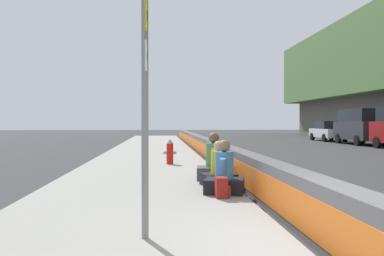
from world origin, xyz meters
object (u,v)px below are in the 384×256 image
object	(u,v)px
fire_hydrant	(170,151)
parked_car_midline	(360,126)
seated_person_foreground	(224,176)
backpack	(222,188)
route_sign_post	(145,74)
seated_person_middle	(219,172)
seated_person_rear	(214,165)
parked_car_far	(328,131)

from	to	relation	value
fire_hydrant	parked_car_midline	size ratio (longest dim) A/B	0.17
seated_person_foreground	backpack	distance (m)	0.55
route_sign_post	parked_car_midline	xyz separation A→B (m)	(23.08, -14.58, -0.88)
seated_person_foreground	route_sign_post	bearing A→B (deg)	154.53
fire_hydrant	seated_person_middle	distance (m)	5.07
seated_person_foreground	fire_hydrant	bearing A→B (deg)	9.40
fire_hydrant	seated_person_rear	size ratio (longest dim) A/B	0.73
seated_person_foreground	seated_person_middle	world-z (taller)	seated_person_foreground
route_sign_post	seated_person_middle	size ratio (longest dim) A/B	3.45
fire_hydrant	seated_person_rear	xyz separation A→B (m)	(-3.95, -1.04, -0.07)
fire_hydrant	backpack	world-z (taller)	fire_hydrant
seated_person_middle	parked_car_midline	world-z (taller)	parked_car_midline
backpack	parked_car_midline	size ratio (longest dim) A/B	0.08
seated_person_middle	fire_hydrant	bearing A→B (deg)	11.56
seated_person_rear	seated_person_middle	bearing A→B (deg)	178.59
fire_hydrant	parked_car_far	size ratio (longest dim) A/B	0.19
route_sign_post	seated_person_rear	bearing A→B (deg)	-16.75
seated_person_foreground	parked_car_far	size ratio (longest dim) A/B	0.24
seated_person_rear	route_sign_post	bearing A→B (deg)	163.25
seated_person_middle	seated_person_rear	distance (m)	1.01
seated_person_foreground	parked_car_midline	bearing A→B (deg)	-33.29
parked_car_midline	parked_car_far	xyz separation A→B (m)	(5.51, 0.05, -0.49)
seated_person_middle	parked_car_far	bearing A→B (deg)	-28.04
route_sign_post	backpack	distance (m)	3.56
seated_person_foreground	seated_person_rear	size ratio (longest dim) A/B	0.92
seated_person_foreground	parked_car_midline	distance (m)	23.82
seated_person_rear	backpack	size ratio (longest dim) A/B	3.02
route_sign_post	seated_person_foreground	xyz separation A→B (m)	(3.19, -1.52, -1.75)
route_sign_post	seated_person_middle	bearing A→B (deg)	-20.16
route_sign_post	parked_car_far	distance (m)	32.10
backpack	parked_car_midline	distance (m)	24.32
route_sign_post	fire_hydrant	world-z (taller)	route_sign_post
fire_hydrant	backpack	bearing A→B (deg)	-172.46
fire_hydrant	seated_person_middle	size ratio (longest dim) A/B	0.84
seated_person_middle	parked_car_far	world-z (taller)	parked_car_far
route_sign_post	parked_car_far	xyz separation A→B (m)	(28.59, -14.53, -1.37)
seated_person_middle	route_sign_post	bearing A→B (deg)	159.84
fire_hydrant	route_sign_post	bearing A→B (deg)	176.70
seated_person_foreground	backpack	bearing A→B (deg)	165.75
route_sign_post	seated_person_foreground	size ratio (longest dim) A/B	3.24
seated_person_rear	parked_car_midline	size ratio (longest dim) A/B	0.23
fire_hydrant	parked_car_midline	xyz separation A→B (m)	(13.92, -14.05, 0.77)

